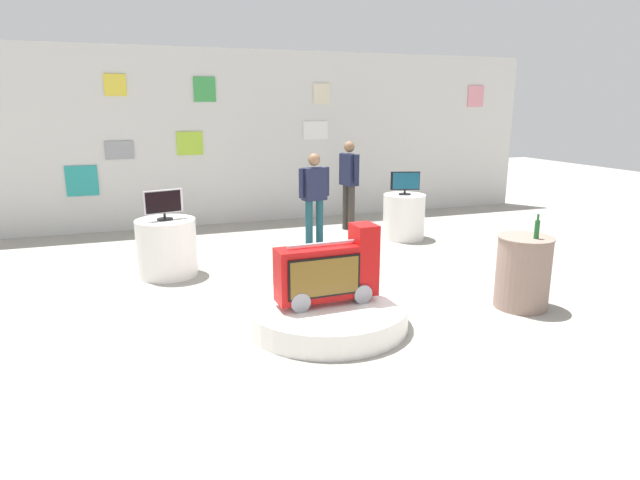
% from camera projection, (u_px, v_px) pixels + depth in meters
% --- Properties ---
extents(ground_plane, '(30.00, 30.00, 0.00)m').
position_uv_depth(ground_plane, '(346.00, 310.00, 6.20)').
color(ground_plane, '#9E998E').
extents(back_wall_display, '(12.54, 0.13, 3.36)m').
position_uv_depth(back_wall_display, '(247.00, 138.00, 10.60)').
color(back_wall_display, silver).
rests_on(back_wall_display, ground).
extents(main_display_pedestal, '(1.74, 1.74, 0.25)m').
position_uv_depth(main_display_pedestal, '(327.00, 314.00, 5.76)').
color(main_display_pedestal, white).
rests_on(main_display_pedestal, ground).
extents(novelty_firetruck_tv, '(1.11, 0.38, 0.83)m').
position_uv_depth(novelty_firetruck_tv, '(329.00, 273.00, 5.65)').
color(novelty_firetruck_tv, gray).
rests_on(novelty_firetruck_tv, main_display_pedestal).
extents(display_pedestal_left_rear, '(0.81, 0.81, 0.79)m').
position_uv_depth(display_pedestal_left_rear, '(167.00, 248.00, 7.42)').
color(display_pedestal_left_rear, white).
rests_on(display_pedestal_left_rear, ground).
extents(tv_on_left_rear, '(0.52, 0.22, 0.41)m').
position_uv_depth(tv_on_left_rear, '(164.00, 204.00, 7.27)').
color(tv_on_left_rear, black).
rests_on(tv_on_left_rear, display_pedestal_left_rear).
extents(display_pedestal_center_rear, '(0.74, 0.74, 0.79)m').
position_uv_depth(display_pedestal_center_rear, '(404.00, 217.00, 9.49)').
color(display_pedestal_center_rear, white).
rests_on(display_pedestal_center_rear, ground).
extents(tv_on_center_rear, '(0.50, 0.21, 0.40)m').
position_uv_depth(tv_on_center_rear, '(405.00, 182.00, 9.34)').
color(tv_on_center_rear, black).
rests_on(tv_on_center_rear, display_pedestal_center_rear).
extents(side_table_round, '(0.63, 0.63, 0.85)m').
position_uv_depth(side_table_round, '(523.00, 272.00, 6.21)').
color(side_table_round, gray).
rests_on(side_table_round, ground).
extents(bottle_on_side_table, '(0.06, 0.06, 0.28)m').
position_uv_depth(bottle_on_side_table, '(537.00, 229.00, 6.00)').
color(bottle_on_side_table, '#195926').
rests_on(bottle_on_side_table, side_table_round).
extents(shopper_browsing_near_truck, '(0.27, 0.55, 1.67)m').
position_uv_depth(shopper_browsing_near_truck, '(349.00, 179.00, 9.98)').
color(shopper_browsing_near_truck, '#38332D').
rests_on(shopper_browsing_near_truck, ground).
extents(shopper_browsing_rear, '(0.55, 0.27, 1.57)m').
position_uv_depth(shopper_browsing_rear, '(314.00, 194.00, 8.69)').
color(shopper_browsing_rear, '#194751').
rests_on(shopper_browsing_rear, ground).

